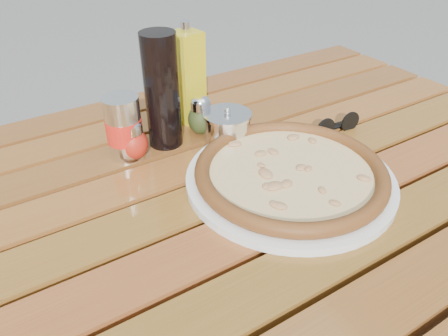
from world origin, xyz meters
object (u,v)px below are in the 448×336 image
dark_bottle (162,91)px  parmesan_tin (227,126)px  soda_can (124,128)px  table (230,222)px  sunglasses (337,126)px  oregano_shaker (201,116)px  pepper_shaker (133,140)px  pizza (291,171)px  olive_oil_cruet (188,77)px  plate (290,179)px

dark_bottle → parmesan_tin: size_ratio=1.78×
parmesan_tin → soda_can: bearing=164.9°
table → sunglasses: 0.31m
oregano_shaker → parmesan_tin: size_ratio=0.66×
pepper_shaker → pizza: bearing=-48.2°
olive_oil_cruet → parmesan_tin: bearing=-80.6°
soda_can → olive_oil_cruet: (0.17, 0.07, 0.04)m
pepper_shaker → olive_oil_cruet: 0.19m
pepper_shaker → parmesan_tin: pepper_shaker is taller
table → oregano_shaker: (0.05, 0.19, 0.11)m
table → plate: (0.10, -0.04, 0.08)m
soda_can → parmesan_tin: 0.20m
oregano_shaker → pizza: bearing=-79.9°
oregano_shaker → parmesan_tin: (0.03, -0.05, -0.01)m
pizza → dark_bottle: (-0.12, 0.24, 0.09)m
table → olive_oil_cruet: 0.32m
table → parmesan_tin: 0.20m
oregano_shaker → soda_can: bearing=-179.3°
table → olive_oil_cruet: bearing=76.3°
table → oregano_shaker: bearing=74.3°
pizza → sunglasses: 0.21m
oregano_shaker → dark_bottle: size_ratio=0.37×
pepper_shaker → oregano_shaker: bearing=6.3°
pizza → sunglasses: bearing=24.1°
pepper_shaker → olive_oil_cruet: olive_oil_cruet is taller
soda_can → plate: bearing=-48.8°
table → olive_oil_cruet: size_ratio=6.67×
table → soda_can: (-0.11, 0.19, 0.13)m
parmesan_tin → pizza: bearing=-86.1°
oregano_shaker → table: bearing=-105.7°
table → pizza: pizza is taller
plate → oregano_shaker: size_ratio=4.39×
table → pizza: bearing=-22.8°
pizza → pepper_shaker: bearing=131.8°
pizza → parmesan_tin: parmesan_tin is taller
dark_bottle → olive_oil_cruet: bearing=36.7°
pizza → dark_bottle: size_ratio=1.89×
dark_bottle → pizza: bearing=-62.9°
pepper_shaker → oregano_shaker: same height
dark_bottle → parmesan_tin: bearing=-27.0°
oregano_shaker → dark_bottle: 0.11m
soda_can → parmesan_tin: (0.19, -0.05, -0.03)m
dark_bottle → olive_oil_cruet: (0.09, 0.07, -0.01)m
pepper_shaker → olive_oil_cruet: size_ratio=0.39×
pepper_shaker → olive_oil_cruet: bearing=27.6°
soda_can → parmesan_tin: soda_can is taller
pizza → olive_oil_cruet: olive_oil_cruet is taller
pizza → pepper_shaker: pepper_shaker is taller
table → soda_can: bearing=119.2°
oregano_shaker → olive_oil_cruet: (0.01, 0.07, 0.06)m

